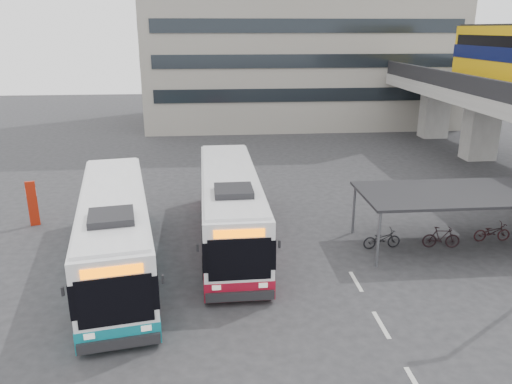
{
  "coord_description": "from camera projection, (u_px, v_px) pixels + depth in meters",
  "views": [
    {
      "loc": [
        -2.96,
        -16.95,
        9.4
      ],
      "look_at": [
        -0.92,
        5.44,
        2.0
      ],
      "focal_mm": 35.0,
      "sensor_mm": 36.0,
      "label": 1
    }
  ],
  "objects": [
    {
      "name": "pedestrian",
      "position": [
        137.0,
        275.0,
        18.24
      ],
      "size": [
        0.67,
        0.71,
        1.64
      ],
      "primitive_type": "imported",
      "rotation": [
        0.0,
        0.0,
        0.92
      ],
      "color": "black",
      "rests_on": "ground"
    },
    {
      "name": "bus_teal",
      "position": [
        116.0,
        232.0,
        20.0
      ],
      "size": [
        4.52,
        12.04,
        3.48
      ],
      "rotation": [
        0.0,
        0.0,
        0.17
      ],
      "color": "white",
      "rests_on": "ground"
    },
    {
      "name": "road_markings",
      "position": [
        381.0,
        325.0,
        16.6
      ],
      "size": [
        0.15,
        7.6,
        0.01
      ],
      "color": "beige",
      "rests_on": "ground"
    },
    {
      "name": "bike_shelter",
      "position": [
        470.0,
        211.0,
        22.28
      ],
      "size": [
        10.0,
        4.0,
        2.54
      ],
      "color": "#595B60",
      "rests_on": "ground"
    },
    {
      "name": "sign_totem_north",
      "position": [
        33.0,
        203.0,
        24.66
      ],
      "size": [
        0.49,
        0.25,
        2.29
      ],
      "rotation": [
        0.0,
        0.0,
        0.25
      ],
      "color": "#A91E0A",
      "rests_on": "ground"
    },
    {
      "name": "ground",
      "position": [
        293.0,
        284.0,
        19.23
      ],
      "size": [
        120.0,
        120.0,
        0.0
      ],
      "primitive_type": "plane",
      "color": "#28282B",
      "rests_on": "ground"
    },
    {
      "name": "bus_main",
      "position": [
        230.0,
        207.0,
        22.78
      ],
      "size": [
        2.73,
        11.82,
        3.48
      ],
      "rotation": [
        0.0,
        0.0,
        0.02
      ],
      "color": "white",
      "rests_on": "ground"
    }
  ]
}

